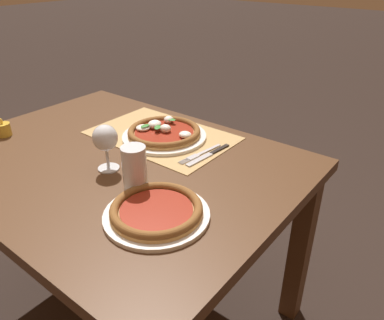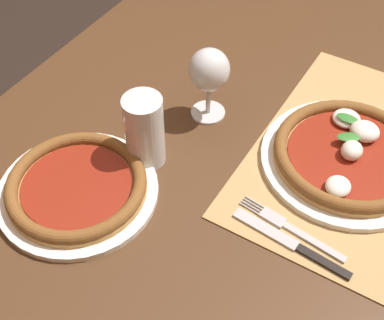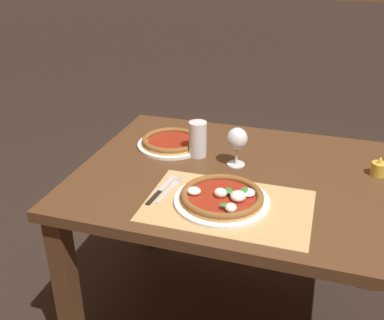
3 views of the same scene
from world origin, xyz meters
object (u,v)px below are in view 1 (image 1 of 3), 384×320
Objects in this scene: pizza_near at (164,133)px; pizza_far at (156,211)px; wine_glass at (105,140)px; knife at (208,155)px; pint_glass at (135,171)px; fork at (200,154)px; votive_candle at (3,130)px.

pizza_near is 1.12× the size of pizza_far.
wine_glass is 0.72× the size of knife.
pizza_near is at bearing -4.35° from knife.
pint_glass is 0.31m from fork.
votive_candle reaches higher than knife.
pizza_far is 1.84× the size of wine_glass.
fork is 0.03m from knife.
wine_glass is at bearing 93.22° from pizza_near.
pizza_far is at bearing 162.81° from wine_glass.
knife is 0.81m from votive_candle.
pizza_far is 0.15m from pint_glass.
votive_candle is (0.51, 0.37, 0.00)m from pizza_near.
fork is at bearing 171.83° from pizza_near.
pizza_near is 2.22× the size of pint_glass.
wine_glass is at bearing 53.08° from knife.
wine_glass is 1.07× the size of pint_glass.
knife is at bearing -126.92° from wine_glass.
pizza_near reaches higher than pizza_far.
pint_glass reaches higher than pizza_near.
knife is (-0.21, -0.27, -0.10)m from wine_glass.
pizza_far is (-0.32, 0.38, -0.00)m from pizza_near.
pint_glass is (0.13, -0.06, 0.05)m from pizza_far.
wine_glass is at bearing -17.19° from pizza_far.
pizza_far is 0.33m from wine_glass.
wine_glass reaches higher than votive_candle.
knife is at bearing 175.65° from pizza_near.
pizza_near is 0.22m from knife.
pizza_far reaches higher than knife.
votive_candle is at bearing 3.20° from pint_glass.
pizza_far is at bearing 157.34° from pint_glass.
pizza_far is 1.33× the size of knife.
votive_candle reaches higher than pizza_near.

